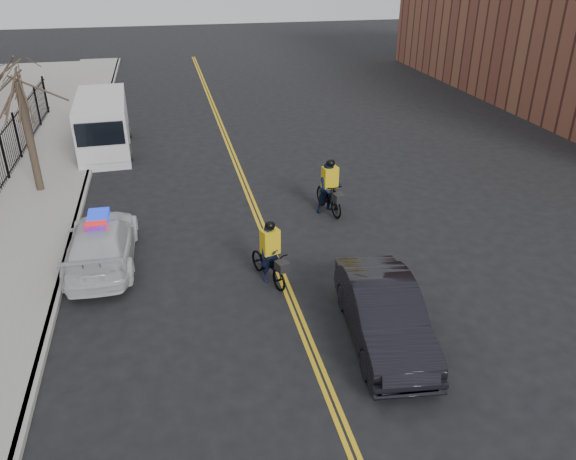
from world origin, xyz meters
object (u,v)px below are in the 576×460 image
(cyclist_near, at_px, (271,260))
(dark_sedan, at_px, (384,314))
(cyclist_far, at_px, (330,192))
(cargo_van, at_px, (103,126))
(police_cruiser, at_px, (101,242))

(cyclist_near, bearing_deg, dark_sedan, -75.43)
(dark_sedan, distance_m, cyclist_far, 7.18)
(dark_sedan, bearing_deg, cyclist_far, 89.89)
(cargo_van, bearing_deg, dark_sedan, -67.55)
(cyclist_near, height_order, cyclist_far, cyclist_far)
(cargo_van, bearing_deg, cyclist_far, -48.86)
(cargo_van, bearing_deg, police_cruiser, -89.27)
(cargo_van, distance_m, cyclist_near, 13.39)
(cyclist_near, relative_size, cyclist_far, 0.99)
(cyclist_near, bearing_deg, police_cruiser, 138.51)
(cargo_van, xyz_separation_m, cyclist_far, (7.99, -8.39, -0.40))
(police_cruiser, bearing_deg, dark_sedan, 143.23)
(police_cruiser, xyz_separation_m, cargo_van, (-0.58, 10.37, 0.49))
(cyclist_far, bearing_deg, cargo_van, 123.87)
(dark_sedan, xyz_separation_m, cyclist_far, (0.78, 7.14, 0.04))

